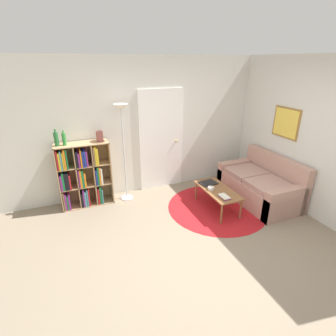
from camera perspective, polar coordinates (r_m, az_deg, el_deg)
The scene contains 14 objects.
ground_plane at distance 3.87m, azimuth 9.71°, elevation -18.28°, with size 14.00×14.00×0.00m, color gray.
wall_back at distance 5.20m, azimuth -2.82°, elevation 8.89°, with size 7.17×0.11×2.60m.
wall_right at distance 5.34m, azimuth 23.82°, elevation 7.54°, with size 0.08×5.31×2.60m.
rug at distance 4.94m, azimuth 10.58°, elevation -8.40°, with size 1.79×1.79×0.01m.
bookshelf at distance 4.94m, azimuth -18.18°, elevation -1.47°, with size 0.91×0.34×1.18m.
floor_lamp at distance 4.71m, azimuth -10.00°, elevation 9.53°, with size 0.25×0.25×1.81m.
couch at distance 5.32m, azimuth 19.71°, elevation -3.60°, with size 0.88×1.54×0.85m.
coffee_table at distance 4.75m, azimuth 10.74°, elevation -5.04°, with size 0.46×0.97×0.38m.
laptop at distance 4.92m, azimuth 8.72°, elevation -3.24°, with size 0.33×0.27×0.02m.
bowl at distance 4.69m, azimuth 9.35°, elevation -4.39°, with size 0.11×0.11×0.05m.
book_stack_on_table at distance 4.48m, azimuth 12.18°, elevation -6.12°, with size 0.13×0.21×0.04m.
bottle_left at distance 4.70m, azimuth -23.15°, elevation 5.82°, with size 0.07×0.07×0.28m.
bottle_middle at distance 4.70m, azimuth -21.68°, elevation 5.88°, with size 0.06×0.06×0.25m.
vase_on_shelf at distance 4.76m, azimuth -14.67°, elevation 6.72°, with size 0.12×0.12×0.18m.
Camera 1 is at (-1.66, -2.44, 2.51)m, focal length 28.00 mm.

